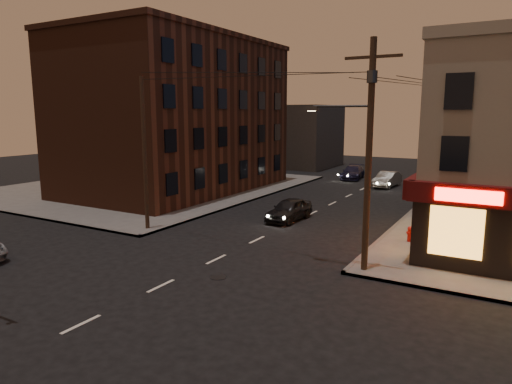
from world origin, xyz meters
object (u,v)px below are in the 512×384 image
Objects in this scene: sedan_near at (289,210)px; fire_hydrant at (410,233)px; sedan_mid at (387,179)px; sedan_far at (353,172)px.

sedan_near is 8.31m from fire_hydrant.
sedan_mid is 19.82m from fire_hydrant.
fire_hydrant is (10.56, -22.54, -0.10)m from sedan_far.
sedan_mid reaches higher than sedan_far.
sedan_mid is at bearing 107.54° from fire_hydrant.
sedan_far reaches higher than fire_hydrant.
sedan_far is at bearing 146.84° from sedan_mid.
fire_hydrant is (5.97, -18.89, -0.12)m from sedan_mid.
sedan_far is at bearing 99.28° from sedan_near.
sedan_far is (-4.59, 3.65, -0.03)m from sedan_mid.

